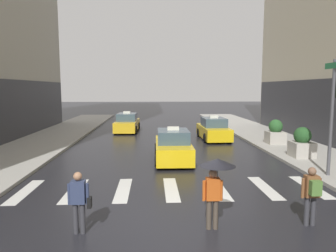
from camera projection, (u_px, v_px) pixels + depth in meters
name	position (u px, v px, depth m)	size (l,w,h in m)	color
ground_plane	(178.00, 224.00, 8.66)	(160.00, 160.00, 0.00)	black
crosswalk_markings	(171.00, 189.00, 11.63)	(11.30, 2.80, 0.01)	silver
traffic_light_pole	(335.00, 101.00, 12.61)	(0.44, 0.84, 4.80)	#47474C
taxi_lead	(173.00, 147.00, 16.24)	(1.96, 4.56, 1.80)	yellow
taxi_second	(213.00, 130.00, 22.91)	(2.01, 4.58, 1.80)	yellow
taxi_third	(127.00, 123.00, 27.04)	(2.09, 4.61, 1.80)	gold
pedestrian_with_umbrella	(216.00, 174.00, 8.16)	(0.96, 0.96, 1.94)	#473D33
pedestrian_with_backpack	(312.00, 192.00, 8.41)	(0.55, 0.43, 1.65)	#333338
pedestrian_with_handbag	(79.00, 199.00, 7.97)	(0.60, 0.24, 1.65)	#333338
planter_near_corner	(302.00, 143.00, 16.38)	(1.10, 1.10, 1.60)	#A8A399
planter_mid_block	(275.00, 133.00, 20.35)	(1.10, 1.10, 1.60)	#A8A399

